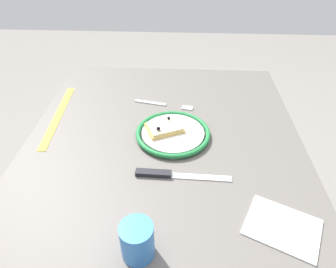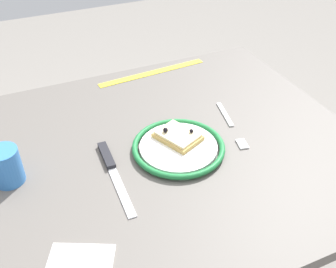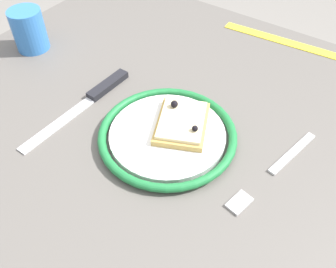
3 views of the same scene
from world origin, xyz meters
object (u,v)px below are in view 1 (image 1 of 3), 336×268
object	(u,v)px
knife	(166,174)
cup	(137,241)
fork	(164,105)
plate	(173,133)
pizza_slice_near	(164,127)
dining_table	(164,165)
measuring_tape	(58,115)
napkin	(282,227)

from	to	relation	value
knife	cup	size ratio (longest dim) A/B	2.93
fork	plate	bearing A→B (deg)	12.39
pizza_slice_near	fork	size ratio (longest dim) A/B	0.62
fork	pizza_slice_near	bearing A→B (deg)	3.40
pizza_slice_near	cup	distance (m)	0.38
pizza_slice_near	knife	bearing A→B (deg)	5.59
dining_table	measuring_tape	world-z (taller)	measuring_tape
measuring_tape	napkin	size ratio (longest dim) A/B	2.37
plate	knife	size ratio (longest dim) A/B	0.91
measuring_tape	napkin	distance (m)	0.73
cup	napkin	size ratio (longest dim) A/B	0.56
napkin	cup	bearing A→B (deg)	-76.31
knife	measuring_tape	xyz separation A→B (m)	(-0.25, -0.36, -0.00)
pizza_slice_near	knife	size ratio (longest dim) A/B	0.52
knife	plate	bearing A→B (deg)	176.46
measuring_tape	napkin	bearing A→B (deg)	53.82
dining_table	napkin	distance (m)	0.41
plate	knife	bearing A→B (deg)	-3.54
dining_table	fork	size ratio (longest dim) A/B	4.56
cup	measuring_tape	bearing A→B (deg)	-145.10
knife	fork	size ratio (longest dim) A/B	1.20
dining_table	plate	world-z (taller)	plate
knife	measuring_tape	world-z (taller)	knife
knife	measuring_tape	distance (m)	0.44
fork	napkin	size ratio (longest dim) A/B	1.36
measuring_tape	plate	bearing A→B (deg)	73.07
knife	fork	world-z (taller)	knife
plate	measuring_tape	distance (m)	0.38
pizza_slice_near	napkin	xyz separation A→B (m)	(0.31, 0.27, -0.02)
napkin	knife	bearing A→B (deg)	-118.65
pizza_slice_near	napkin	distance (m)	0.41
pizza_slice_near	measuring_tape	distance (m)	0.35
dining_table	plate	xyz separation A→B (m)	(-0.02, 0.03, 0.11)
pizza_slice_near	measuring_tape	bearing A→B (deg)	-102.27
napkin	fork	bearing A→B (deg)	-149.07
knife	fork	distance (m)	0.33
pizza_slice_near	cup	size ratio (longest dim) A/B	1.51
cup	pizza_slice_near	bearing A→B (deg)	176.11
fork	napkin	xyz separation A→B (m)	(0.46, 0.28, 0.00)
dining_table	measuring_tape	size ratio (longest dim) A/B	2.61
knife	cup	xyz separation A→B (m)	(0.21, -0.04, 0.04)
plate	measuring_tape	xyz separation A→B (m)	(-0.08, -0.37, -0.01)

